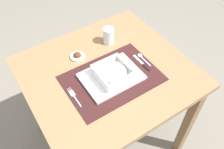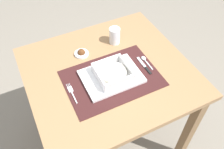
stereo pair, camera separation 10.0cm
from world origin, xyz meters
TOP-DOWN VIEW (x-y plane):
  - ground_plane at (0.00, 0.00)m, footprint 6.00×6.00m
  - dining_table at (0.00, 0.00)m, footprint 0.85×0.78m
  - placemat at (-0.01, -0.06)m, footprint 0.48×0.33m
  - serving_plate at (-0.01, -0.05)m, footprint 0.29×0.21m
  - porridge_bowl at (-0.01, -0.06)m, footprint 0.16×0.16m
  - fork at (-0.23, -0.05)m, footprint 0.02×0.13m
  - spoon at (0.21, -0.02)m, footprint 0.02×0.11m
  - butter_knife at (0.18, -0.06)m, footprint 0.01×0.14m
  - drinking_glass at (0.13, 0.19)m, footprint 0.06×0.06m
  - condiment_saucer at (-0.08, 0.18)m, footprint 0.08×0.08m

SIDE VIEW (x-z plane):
  - ground_plane at x=0.00m, z-range 0.00..0.00m
  - dining_table at x=0.00m, z-range 0.26..1.00m
  - placemat at x=-0.01m, z-range 0.74..0.75m
  - fork at x=-0.23m, z-range 0.75..0.75m
  - butter_knife at x=0.18m, z-range 0.75..0.75m
  - spoon at x=0.21m, z-range 0.75..0.76m
  - condiment_saucer at x=-0.08m, z-range 0.73..0.78m
  - serving_plate at x=-0.01m, z-range 0.75..0.76m
  - porridge_bowl at x=-0.01m, z-range 0.76..0.81m
  - drinking_glass at x=0.13m, z-range 0.74..0.84m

